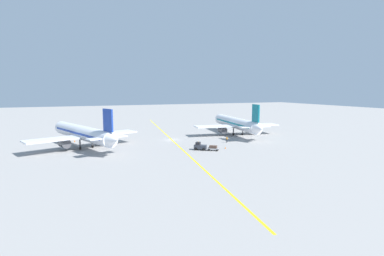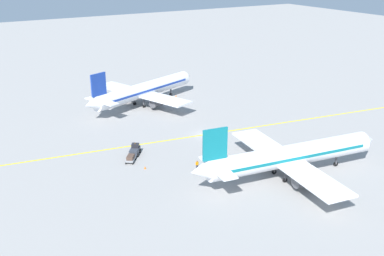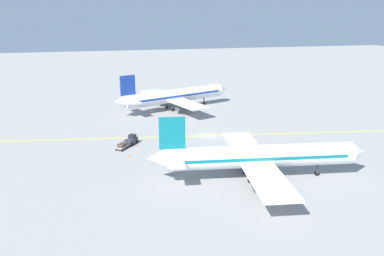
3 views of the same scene
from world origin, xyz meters
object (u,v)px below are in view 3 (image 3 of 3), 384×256
Objects in this scene: baggage_cart_trailing at (122,146)px; traffic_cone_near_nose at (208,105)px; ground_crew_worker at (174,157)px; traffic_cone_mid_apron at (129,155)px; baggage_tug_dark at (131,140)px; airplane_adjacent_stand at (258,157)px; airplane_at_gate at (174,96)px.

baggage_cart_trailing is 40.50m from traffic_cone_near_nose.
traffic_cone_mid_apron is at bearing -121.35° from ground_crew_worker.
baggage_tug_dark is 13.09m from ground_crew_worker.
traffic_cone_near_nose is (-49.54, 5.58, -3.43)m from airplane_adjacent_stand.
airplane_adjacent_stand is at bearing 41.09° from baggage_tug_dark.
ground_crew_worker is 3.05× the size of traffic_cone_mid_apron.
ground_crew_worker is at bearing 30.85° from baggage_tug_dark.
baggage_cart_trailing reaches higher than traffic_cone_near_nose.
traffic_cone_near_nose is at bearing 156.48° from ground_crew_worker.
airplane_adjacent_stand is 15.55m from ground_crew_worker.
baggage_tug_dark is 3.30m from baggage_cart_trailing.
baggage_cart_trailing is 1.74× the size of ground_crew_worker.
baggage_tug_dark is 6.00× the size of traffic_cone_mid_apron.
airplane_at_gate is at bearing 169.31° from ground_crew_worker.
baggage_tug_dark reaches higher than baggage_cart_trailing.
traffic_cone_mid_apron is (3.91, 1.00, -0.49)m from baggage_cart_trailing.
traffic_cone_mid_apron is at bearing -24.21° from airplane_at_gate.
airplane_at_gate and airplane_adjacent_stand have the same top height.
airplane_adjacent_stand is 49.97m from traffic_cone_near_nose.
baggage_tug_dark is at bearing -138.91° from airplane_adjacent_stand.
baggage_cart_trailing is at bearing -134.68° from ground_crew_worker.
traffic_cone_mid_apron is at bearing -126.90° from airplane_adjacent_stand.
baggage_tug_dark is at bearing -40.13° from traffic_cone_near_nose.
baggage_cart_trailing reaches higher than traffic_cone_mid_apron.
airplane_at_gate is 62.37× the size of traffic_cone_mid_apron.
airplane_adjacent_stand is at bearing 5.53° from airplane_at_gate.
traffic_cone_mid_apron is at bearing -35.50° from traffic_cone_near_nose.
airplane_at_gate is 11.75× the size of baggage_cart_trailing.
airplane_at_gate reaches higher than baggage_tug_dark.
ground_crew_worker is (-9.86, -11.69, -2.80)m from airplane_adjacent_stand.
traffic_cone_near_nose and traffic_cone_mid_apron have the same top height.
ground_crew_worker is 3.05× the size of traffic_cone_near_nose.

